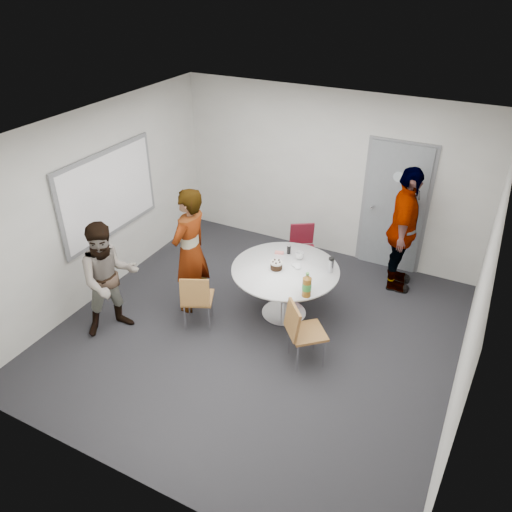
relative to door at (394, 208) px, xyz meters
The scene contains 15 objects.
floor 2.90m from the door, 113.90° to the right, with size 5.00×5.00×0.00m, color black.
ceiling 3.19m from the door, 113.90° to the right, with size 5.00×5.00×0.00m, color silver.
wall_back 1.15m from the door, behind, with size 5.00×5.00×0.00m, color silver.
wall_left 4.38m from the door, 145.41° to the right, with size 5.00×5.00×0.00m, color silver.
wall_right 2.87m from the door, 60.57° to the right, with size 5.00×5.00×0.00m, color silver.
wall_front 5.11m from the door, 102.45° to the right, with size 5.00×5.00×0.00m, color silver.
door is the anchor object (origin of this frame).
whiteboard 4.25m from the door, 147.34° to the right, with size 0.04×1.90×1.25m.
table 2.20m from the door, 114.99° to the right, with size 1.45×1.45×1.09m.
chair_near_left 3.35m from the door, 124.10° to the right, with size 0.53×0.55×0.84m.
chair_near_right 2.81m from the door, 97.91° to the right, with size 0.60×0.60×0.87m.
chair_far 1.51m from the door, 144.64° to the right, with size 0.55×0.56×0.82m.
person_main 3.21m from the door, 132.76° to the right, with size 0.66×0.44×1.82m, color #A5C6EA.
person_left 4.32m from the door, 131.06° to the right, with size 0.77×0.60×1.59m, color white.
person_right 0.60m from the door, 63.35° to the right, with size 1.12×0.47×1.91m, color black.
Camera 1 is at (2.36, -4.64, 4.35)m, focal length 35.00 mm.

